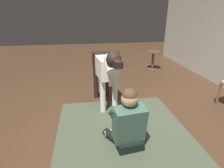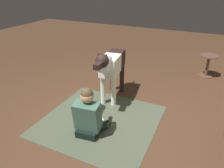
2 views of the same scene
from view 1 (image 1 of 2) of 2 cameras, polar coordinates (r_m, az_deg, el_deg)
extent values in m
plane|color=#4B3120|center=(3.07, 0.19, -12.06)|extent=(15.79, 15.79, 0.00)
cube|color=#47503C|center=(2.95, 2.98, -13.52)|extent=(1.91, 1.97, 0.01)
cylinder|color=brown|center=(4.09, 30.31, -2.83)|extent=(0.04, 0.04, 0.42)
cube|color=black|center=(2.58, 5.36, -18.09)|extent=(0.28, 0.37, 0.12)
cylinder|color=black|center=(2.65, 0.80, -16.54)|extent=(0.40, 0.31, 0.11)
cylinder|color=tan|center=(2.78, 1.30, -14.54)|extent=(0.16, 0.37, 0.09)
cylinder|color=black|center=(2.74, 7.25, -15.29)|extent=(0.41, 0.23, 0.11)
cylinder|color=tan|center=(2.83, 4.69, -13.93)|extent=(0.11, 0.36, 0.09)
cube|color=#406355|center=(2.42, 5.38, -12.29)|extent=(0.32, 0.43, 0.50)
cylinder|color=#406355|center=(2.41, 0.38, -8.60)|extent=(0.30, 0.12, 0.24)
cylinder|color=tan|center=(2.68, 0.18, -9.91)|extent=(0.27, 0.08, 0.12)
cylinder|color=#406355|center=(2.51, 8.11, -7.39)|extent=(0.30, 0.12, 0.24)
cylinder|color=tan|center=(2.75, 5.24, -9.11)|extent=(0.28, 0.14, 0.12)
sphere|color=tan|center=(2.26, 5.45, -4.59)|extent=(0.21, 0.21, 0.21)
sphere|color=#503E26|center=(2.25, 5.48, -3.75)|extent=(0.19, 0.19, 0.19)
cylinder|color=white|center=(3.30, 0.88, -3.39)|extent=(0.10, 0.10, 0.61)
cylinder|color=white|center=(3.24, -2.87, -3.85)|extent=(0.10, 0.10, 0.61)
cylinder|color=black|center=(3.84, -1.80, 0.37)|extent=(0.10, 0.10, 0.61)
cylinder|color=black|center=(3.80, -5.03, 0.03)|extent=(0.10, 0.10, 0.61)
cube|color=white|center=(3.21, -1.64, 5.16)|extent=(0.52, 0.37, 0.36)
cube|color=black|center=(3.56, -3.16, 6.81)|extent=(0.45, 0.35, 0.34)
cylinder|color=white|center=(2.87, -0.03, 6.23)|extent=(0.38, 0.26, 0.35)
sphere|color=black|center=(2.75, 0.55, 7.62)|extent=(0.24, 0.24, 0.24)
cube|color=black|center=(2.57, 1.82, 6.20)|extent=(0.19, 0.13, 0.09)
cone|color=black|center=(2.76, 1.92, 9.56)|extent=(0.09, 0.09, 0.11)
cone|color=black|center=(2.72, -0.97, 9.39)|extent=(0.09, 0.09, 0.11)
cylinder|color=black|center=(3.78, -3.94, 7.13)|extent=(0.32, 0.08, 0.21)
cylinder|color=silver|center=(2.91, 2.36, -14.04)|extent=(0.24, 0.24, 0.01)
cylinder|color=#DDB566|center=(2.88, 1.99, -13.68)|extent=(0.19, 0.10, 0.05)
cylinder|color=#DDB566|center=(2.90, 2.75, -13.45)|extent=(0.19, 0.10, 0.05)
cylinder|color=#A0483C|center=(2.89, 2.37, -13.45)|extent=(0.19, 0.10, 0.04)
cylinder|color=brown|center=(5.82, 12.62, 7.03)|extent=(0.07, 0.07, 0.55)
cylinder|color=brown|center=(5.89, 12.42, 4.57)|extent=(0.34, 0.34, 0.02)
cylinder|color=brown|center=(5.76, 12.86, 9.78)|extent=(0.45, 0.45, 0.02)
camera|label=2|loc=(2.18, 97.88, 13.92)|focal=34.12mm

